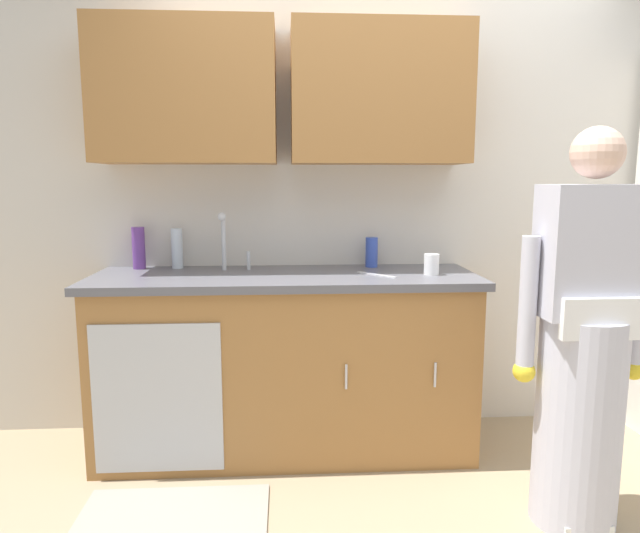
# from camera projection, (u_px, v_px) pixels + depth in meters

# --- Properties ---
(ground_plane) EXTENTS (9.00, 9.00, 0.00)m
(ground_plane) POSITION_uv_depth(u_px,v_px,m) (418.00, 520.00, 2.38)
(ground_plane) COLOR #998466
(kitchen_wall_with_uppers) EXTENTS (4.80, 0.44, 2.70)m
(kitchen_wall_with_uppers) POSITION_uv_depth(u_px,v_px,m) (359.00, 169.00, 3.13)
(kitchen_wall_with_uppers) COLOR beige
(kitchen_wall_with_uppers) RESTS_ON ground
(counter_cabinet) EXTENTS (1.90, 0.62, 0.90)m
(counter_cabinet) POSITION_uv_depth(u_px,v_px,m) (285.00, 366.00, 2.97)
(counter_cabinet) COLOR #9E6B38
(counter_cabinet) RESTS_ON ground
(countertop) EXTENTS (1.96, 0.66, 0.04)m
(countertop) POSITION_uv_depth(u_px,v_px,m) (285.00, 278.00, 2.90)
(countertop) COLOR #595960
(countertop) RESTS_ON counter_cabinet
(sink) EXTENTS (0.50, 0.36, 0.35)m
(sink) POSITION_uv_depth(u_px,v_px,m) (229.00, 277.00, 2.88)
(sink) COLOR #B7BABF
(sink) RESTS_ON counter_cabinet
(person_at_sink) EXTENTS (0.55, 0.34, 1.62)m
(person_at_sink) POSITION_uv_depth(u_px,v_px,m) (582.00, 362.00, 2.27)
(person_at_sink) COLOR white
(person_at_sink) RESTS_ON ground
(floor_mat) EXTENTS (0.80, 0.50, 0.01)m
(floor_mat) POSITION_uv_depth(u_px,v_px,m) (172.00, 520.00, 2.36)
(floor_mat) COLOR gray
(floor_mat) RESTS_ON ground
(bottle_soap) EXTENTS (0.07, 0.07, 0.16)m
(bottle_soap) POSITION_uv_depth(u_px,v_px,m) (372.00, 252.00, 3.12)
(bottle_soap) COLOR #334CB2
(bottle_soap) RESTS_ON countertop
(bottle_dish_liquid) EXTENTS (0.06, 0.06, 0.22)m
(bottle_dish_liquid) POSITION_uv_depth(u_px,v_px,m) (177.00, 248.00, 3.07)
(bottle_dish_liquid) COLOR silver
(bottle_dish_liquid) RESTS_ON countertop
(bottle_water_short) EXTENTS (0.07, 0.07, 0.23)m
(bottle_water_short) POSITION_uv_depth(u_px,v_px,m) (139.00, 248.00, 3.05)
(bottle_water_short) COLOR #66388C
(bottle_water_short) RESTS_ON countertop
(cup_by_sink) EXTENTS (0.08, 0.08, 0.11)m
(cup_by_sink) POSITION_uv_depth(u_px,v_px,m) (432.00, 264.00, 2.86)
(cup_by_sink) COLOR white
(cup_by_sink) RESTS_ON countertop
(knife_on_counter) EXTENTS (0.18, 0.19, 0.01)m
(knife_on_counter) POSITION_uv_depth(u_px,v_px,m) (377.00, 275.00, 2.85)
(knife_on_counter) COLOR silver
(knife_on_counter) RESTS_ON countertop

